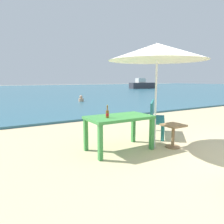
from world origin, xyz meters
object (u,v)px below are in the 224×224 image
boat_ferry (142,85)px  beer_bottle_amber (107,113)px  picnic_table_green (119,121)px  bench_teal_center (155,116)px  patio_umbrella (157,52)px  swimmer_person (81,99)px  side_table_wood (173,132)px

boat_ferry → beer_bottle_amber: bearing=-130.1°
beer_bottle_amber → boat_ferry: bearing=49.9°
picnic_table_green → bench_teal_center: size_ratio=1.26×
picnic_table_green → boat_ferry: boat_ferry is taller
bench_teal_center → boat_ferry: (17.96, 22.98, 0.13)m
picnic_table_green → boat_ferry: (19.50, 23.52, 0.02)m
patio_umbrella → beer_bottle_amber: bearing=167.8°
swimmer_person → boat_ferry: boat_ferry is taller
picnic_table_green → beer_bottle_amber: beer_bottle_amber is taller
beer_bottle_amber → side_table_wood: beer_bottle_amber is taller
swimmer_person → beer_bottle_amber: bearing=-109.5°
bench_teal_center → boat_ferry: boat_ferry is taller
beer_bottle_amber → patio_umbrella: (1.09, -0.24, 1.26)m
picnic_table_green → bench_teal_center: (1.54, 0.55, -0.11)m
boat_ferry → swimmer_person: bearing=-139.5°
patio_umbrella → bench_teal_center: bearing=47.4°
bench_teal_center → picnic_table_green: bearing=-160.5°
beer_bottle_amber → patio_umbrella: bearing=-12.2°
patio_umbrella → side_table_wood: bearing=-25.5°
patio_umbrella → side_table_wood: size_ratio=4.26×
side_table_wood → swimmer_person: bearing=79.3°
picnic_table_green → boat_ferry: size_ratio=0.31×
beer_bottle_amber → bench_teal_center: 1.99m
picnic_table_green → bench_teal_center: 1.64m
side_table_wood → boat_ferry: 30.22m
patio_umbrella → bench_teal_center: patio_umbrella is taller
patio_umbrella → boat_ferry: (18.74, 23.82, -1.45)m
picnic_table_green → beer_bottle_amber: size_ratio=5.28×
bench_teal_center → boat_ferry: 29.17m
bench_teal_center → boat_ferry: bearing=52.0°
beer_bottle_amber → bench_teal_center: (1.87, 0.61, -0.31)m
swimmer_person → patio_umbrella: bearing=-103.1°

